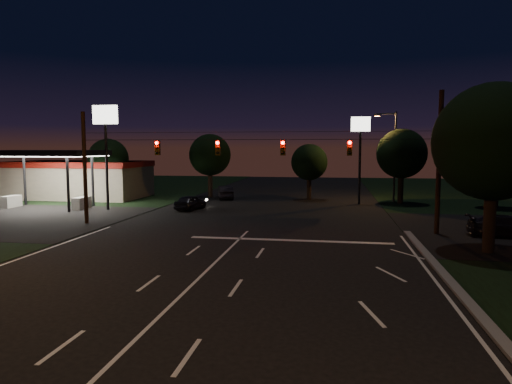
% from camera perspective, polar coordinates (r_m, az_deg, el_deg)
% --- Properties ---
extents(ground, '(140.00, 140.00, 0.00)m').
position_cam_1_polar(ground, '(16.87, -10.17, -13.39)').
color(ground, black).
rests_on(ground, ground).
extents(stop_bar, '(12.00, 0.50, 0.01)m').
position_cam_1_polar(stop_bar, '(27.17, 4.21, -6.03)').
color(stop_bar, silver).
rests_on(stop_bar, ground).
extents(utility_pole_right, '(0.30, 0.30, 9.00)m').
position_cam_1_polar(utility_pole_right, '(31.18, 21.61, -4.92)').
color(utility_pole_right, black).
rests_on(utility_pole_right, ground).
extents(utility_pole_left, '(0.28, 0.28, 8.00)m').
position_cam_1_polar(utility_pole_left, '(35.15, -20.39, -3.73)').
color(utility_pole_left, black).
rests_on(utility_pole_left, ground).
extents(signal_span, '(24.00, 0.40, 1.56)m').
position_cam_1_polar(signal_span, '(30.46, -0.75, 5.64)').
color(signal_span, black).
rests_on(signal_span, ground).
extents(gas_station, '(14.20, 16.10, 5.25)m').
position_cam_1_polar(gas_station, '(53.08, -21.42, 1.85)').
color(gas_station, gray).
rests_on(gas_station, ground).
extents(pole_sign_left_near, '(2.20, 0.30, 9.10)m').
position_cam_1_polar(pole_sign_left_near, '(41.84, -18.29, 7.36)').
color(pole_sign_left_near, black).
rests_on(pole_sign_left_near, ground).
extents(pole_sign_right, '(1.80, 0.30, 8.40)m').
position_cam_1_polar(pole_sign_right, '(45.08, 12.91, 6.41)').
color(pole_sign_right, black).
rests_on(pole_sign_right, ground).
extents(street_light_right_far, '(2.20, 0.35, 9.00)m').
position_cam_1_polar(street_light_right_far, '(47.35, 16.67, 5.06)').
color(street_light_right_far, black).
rests_on(street_light_right_far, ground).
extents(tree_right_near, '(6.00, 6.00, 8.76)m').
position_cam_1_polar(tree_right_near, '(26.42, 27.48, 5.41)').
color(tree_right_near, black).
rests_on(tree_right_near, ground).
extents(tree_far_a, '(4.20, 4.20, 6.42)m').
position_cam_1_polar(tree_far_a, '(50.87, -17.89, 3.93)').
color(tree_far_a, black).
rests_on(tree_far_a, ground).
extents(tree_far_b, '(4.60, 4.60, 6.98)m').
position_cam_1_polar(tree_far_b, '(50.94, -5.72, 4.57)').
color(tree_far_b, black).
rests_on(tree_far_b, ground).
extents(tree_far_c, '(3.80, 3.80, 5.86)m').
position_cam_1_polar(tree_far_c, '(48.19, 6.70, 3.66)').
color(tree_far_c, black).
rests_on(tree_far_c, ground).
extents(tree_far_d, '(4.80, 4.80, 7.30)m').
position_cam_1_polar(tree_far_d, '(46.60, 17.75, 4.51)').
color(tree_far_d, black).
rests_on(tree_far_d, ground).
extents(tree_far_e, '(4.00, 4.00, 6.18)m').
position_cam_1_polar(tree_far_e, '(46.46, 27.90, 3.25)').
color(tree_far_e, black).
rests_on(tree_far_e, ground).
extents(car_oncoming_a, '(2.21, 4.03, 1.30)m').
position_cam_1_polar(car_oncoming_a, '(40.76, -8.21, -1.28)').
color(car_oncoming_a, black).
rests_on(car_oncoming_a, ground).
extents(car_oncoming_b, '(2.69, 4.46, 1.39)m').
position_cam_1_polar(car_oncoming_b, '(49.11, -3.87, -0.03)').
color(car_oncoming_b, black).
rests_on(car_oncoming_b, ground).
extents(car_cross, '(4.71, 2.06, 1.35)m').
position_cam_1_polar(car_cross, '(31.83, 28.98, -3.79)').
color(car_cross, black).
rests_on(car_cross, ground).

